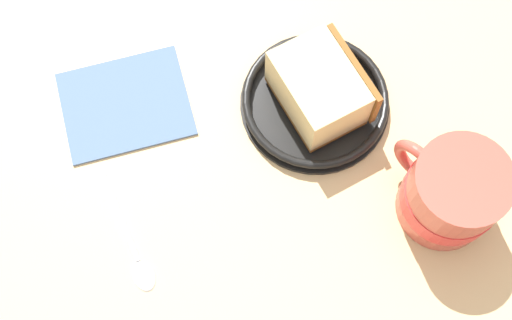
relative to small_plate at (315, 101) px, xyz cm
name	(u,v)px	position (x,y,z in cm)	size (l,w,h in cm)	color
ground_plane	(237,179)	(10.58, 0.91, -2.23)	(124.14, 124.14, 2.76)	tan
small_plate	(315,101)	(0.00, 0.00, 0.00)	(14.84, 14.84, 1.73)	black
cake_slice	(320,87)	(-0.27, 0.05, 2.85)	(8.43, 10.08, 5.56)	brown
tea_mug	(451,193)	(-2.42, 15.42, 3.45)	(8.72, 11.10, 8.76)	#BF4C3F
teaspoon	(136,256)	(22.80, 1.40, -0.50)	(4.24, 12.11, 0.80)	silver
folded_napkin	(125,103)	(14.69, -11.83, -0.56)	(12.44, 10.14, 0.60)	slate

